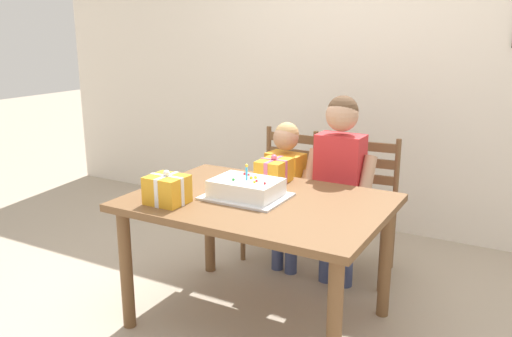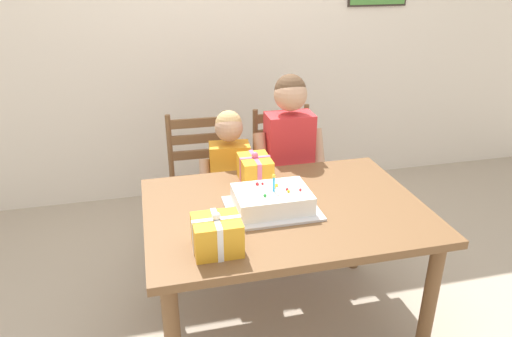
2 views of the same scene
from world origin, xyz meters
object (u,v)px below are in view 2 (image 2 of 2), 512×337
(chair_left, at_px, (202,184))
(child_younger, at_px, (230,175))
(gift_box_red_large, at_px, (255,169))
(child_older, at_px, (289,152))
(gift_box_beside_cake, at_px, (217,235))
(chair_right, at_px, (288,175))
(dining_table, at_px, (285,223))
(birthday_cake, at_px, (272,201))

(chair_left, relative_size, child_younger, 0.88)
(gift_box_red_large, relative_size, child_older, 0.17)
(gift_box_beside_cake, distance_m, child_younger, 0.99)
(chair_right, bearing_deg, child_older, -107.48)
(dining_table, xyz_separation_m, child_younger, (-0.16, 0.65, -0.01))
(chair_left, bearing_deg, child_younger, -59.55)
(gift_box_beside_cake, relative_size, child_older, 0.17)
(birthday_cake, relative_size, gift_box_beside_cake, 2.15)
(gift_box_beside_cake, bearing_deg, chair_left, 85.94)
(dining_table, xyz_separation_m, chair_right, (0.30, 0.90, -0.17))
(birthday_cake, bearing_deg, chair_right, 67.83)
(dining_table, height_order, child_older, child_older)
(chair_left, bearing_deg, gift_box_red_large, -68.39)
(birthday_cake, relative_size, child_older, 0.36)
(dining_table, distance_m, gift_box_red_large, 0.37)
(birthday_cake, distance_m, child_older, 0.72)
(gift_box_red_large, relative_size, child_younger, 0.21)
(chair_right, bearing_deg, birthday_cake, -112.17)
(child_younger, bearing_deg, gift_box_red_large, -76.00)
(gift_box_red_large, xyz_separation_m, chair_right, (0.37, 0.57, -0.34))
(birthday_cake, height_order, chair_right, birthday_cake)
(gift_box_beside_cake, bearing_deg, child_younger, 76.26)
(gift_box_beside_cake, xyz_separation_m, chair_right, (0.68, 1.19, -0.34))
(chair_left, height_order, child_older, child_older)
(chair_right, relative_size, child_older, 0.74)
(birthday_cake, distance_m, chair_left, 0.99)
(child_younger, bearing_deg, chair_right, 28.65)
(dining_table, height_order, gift_box_red_large, gift_box_red_large)
(gift_box_red_large, xyz_separation_m, child_older, (0.29, 0.32, -0.05))
(child_older, bearing_deg, child_younger, 179.93)
(dining_table, xyz_separation_m, birthday_cake, (-0.07, -0.01, 0.14))
(birthday_cake, bearing_deg, child_older, 66.13)
(chair_right, distance_m, child_younger, 0.54)
(dining_table, height_order, chair_left, chair_left)
(gift_box_red_large, bearing_deg, birthday_cake, -89.35)
(child_younger, bearing_deg, child_older, -0.07)
(gift_box_red_large, bearing_deg, child_younger, 104.00)
(chair_right, bearing_deg, dining_table, -108.41)
(dining_table, distance_m, chair_left, 0.96)
(dining_table, distance_m, chair_right, 0.96)
(gift_box_beside_cake, height_order, child_younger, child_younger)
(dining_table, distance_m, child_older, 0.69)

